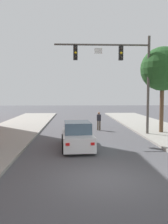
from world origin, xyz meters
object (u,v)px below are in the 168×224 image
at_px(pedestrian_crossing_road, 99,120).
at_px(car_lead_white, 77,136).
at_px(traffic_signal_mast, 122,66).
at_px(street_tree_second, 163,69).

bearing_deg(pedestrian_crossing_road, car_lead_white, -106.27).
bearing_deg(pedestrian_crossing_road, traffic_signal_mast, -63.43).
bearing_deg(traffic_signal_mast, car_lead_white, -129.65).
height_order(traffic_signal_mast, street_tree_second, traffic_signal_mast).
xyz_separation_m(traffic_signal_mast, street_tree_second, (3.44, 0.65, -0.17)).
bearing_deg(street_tree_second, pedestrian_crossing_road, 155.77).
bearing_deg(pedestrian_crossing_road, street_tree_second, -24.23).
bearing_deg(car_lead_white, traffic_signal_mast, 50.35).
relative_size(traffic_signal_mast, car_lead_white, 1.74).
xyz_separation_m(traffic_signal_mast, pedestrian_crossing_road, (-1.42, 2.84, -4.46)).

